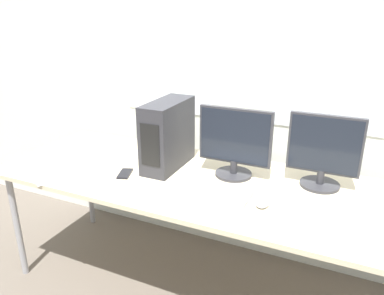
{
  "coord_description": "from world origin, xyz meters",
  "views": [
    {
      "loc": [
        0.71,
        -1.36,
        1.71
      ],
      "look_at": [
        -0.11,
        0.44,
        0.97
      ],
      "focal_mm": 35.0,
      "sensor_mm": 36.0,
      "label": 1
    }
  ],
  "objects": [
    {
      "name": "wall_back",
      "position": [
        0.0,
        1.01,
        1.35
      ],
      "size": [
        8.0,
        0.07,
        2.7
      ],
      "color": "silver",
      "rests_on": "ground_plane"
    },
    {
      "name": "desk",
      "position": [
        0.0,
        0.44,
        0.74
      ],
      "size": [
        2.57,
        0.88,
        0.78
      ],
      "color": "beige",
      "rests_on": "ground_plane"
    },
    {
      "name": "keyboard",
      "position": [
        0.06,
        0.3,
        0.79
      ],
      "size": [
        0.42,
        0.16,
        0.02
      ],
      "color": "silver",
      "rests_on": "desk"
    },
    {
      "name": "mouse",
      "position": [
        0.34,
        0.29,
        0.79
      ],
      "size": [
        0.06,
        0.09,
        0.03
      ],
      "color": "#B2B2B7",
      "rests_on": "desk"
    },
    {
      "name": "monitor_main",
      "position": [
        0.1,
        0.58,
        0.99
      ],
      "size": [
        0.43,
        0.22,
        0.41
      ],
      "color": "#333338",
      "rests_on": "desk"
    },
    {
      "name": "cell_phone",
      "position": [
        -0.5,
        0.32,
        0.78
      ],
      "size": [
        0.11,
        0.15,
        0.01
      ],
      "rotation": [
        0.0,
        0.0,
        0.33
      ],
      "color": "black",
      "rests_on": "desk"
    },
    {
      "name": "paper_sheet_left",
      "position": [
        -0.86,
        0.16,
        0.78
      ],
      "size": [
        0.33,
        0.36,
        0.0
      ],
      "rotation": [
        0.0,
        0.0,
        -0.52
      ],
      "color": "white",
      "rests_on": "desk"
    },
    {
      "name": "pc_tower",
      "position": [
        -0.32,
        0.54,
        0.99
      ],
      "size": [
        0.17,
        0.42,
        0.41
      ],
      "color": "#2D2D33",
      "rests_on": "desk"
    },
    {
      "name": "monitor_right_near",
      "position": [
        0.58,
        0.64,
        0.98
      ],
      "size": [
        0.39,
        0.22,
        0.41
      ],
      "color": "#333338",
      "rests_on": "desk"
    }
  ]
}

